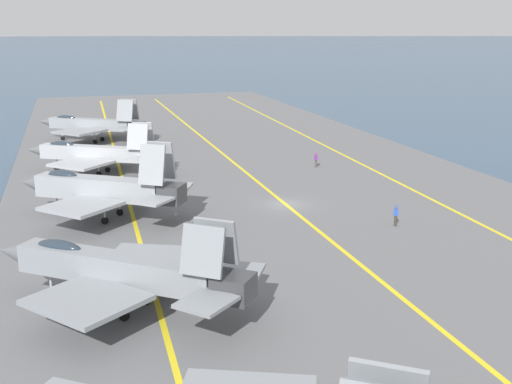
{
  "coord_description": "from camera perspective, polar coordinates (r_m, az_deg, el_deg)",
  "views": [
    {
      "loc": [
        -55.12,
        19.0,
        16.8
      ],
      "look_at": [
        -4.0,
        4.08,
        2.9
      ],
      "focal_mm": 45.0,
      "sensor_mm": 36.0,
      "label": 1
    }
  ],
  "objects": [
    {
      "name": "deck_stripe_centerline",
      "position": [
        60.57,
        2.64,
        -1.1
      ],
      "size": [
        184.83,
        0.36,
        0.01
      ],
      "primitive_type": "cube",
      "color": "yellow",
      "rests_on": "carrier_deck"
    },
    {
      "name": "crew_blue_vest",
      "position": [
        55.0,
        12.33,
        -1.98
      ],
      "size": [
        0.41,
        0.46,
        1.82
      ],
      "color": "#383328",
      "rests_on": "carrier_deck"
    },
    {
      "name": "deck_stripe_foul_line",
      "position": [
        66.43,
        14.36,
        -0.13
      ],
      "size": [
        184.75,
        6.16,
        0.01
      ],
      "primitive_type": "cube",
      "rotation": [
        0.0,
        0.0,
        -0.03
      ],
      "color": "yellow",
      "rests_on": "carrier_deck"
    },
    {
      "name": "parked_jet_third",
      "position": [
        56.79,
        -13.52,
        0.32
      ],
      "size": [
        13.15,
        15.19,
        7.01
      ],
      "color": "#93999E",
      "rests_on": "carrier_deck"
    },
    {
      "name": "crew_purple_vest",
      "position": [
        76.44,
        5.35,
        2.92
      ],
      "size": [
        0.42,
        0.32,
        1.78
      ],
      "color": "#4C473D",
      "rests_on": "carrier_deck"
    },
    {
      "name": "carrier_deck",
      "position": [
        60.62,
        2.64,
        -1.28
      ],
      "size": [
        205.36,
        51.84,
        0.4
      ],
      "primitive_type": "cube",
      "color": "slate",
      "rests_on": "ground"
    },
    {
      "name": "parked_jet_fifth",
      "position": [
        95.4,
        -14.27,
        5.85
      ],
      "size": [
        13.57,
        16.18,
        6.34
      ],
      "color": "gray",
      "rests_on": "carrier_deck"
    },
    {
      "name": "parked_jet_second",
      "position": [
        38.53,
        -11.96,
        -6.75
      ],
      "size": [
        13.95,
        16.01,
        6.14
      ],
      "color": "gray",
      "rests_on": "carrier_deck"
    },
    {
      "name": "parked_jet_fourth",
      "position": [
        74.57,
        -14.04,
        3.37
      ],
      "size": [
        12.94,
        16.14,
        6.04
      ],
      "color": "#A8AAAF",
      "rests_on": "carrier_deck"
    },
    {
      "name": "ground_plane",
      "position": [
        60.68,
        2.64,
        -1.46
      ],
      "size": [
        2000.0,
        2000.0,
        0.0
      ],
      "primitive_type": "plane",
      "color": "#334C66"
    },
    {
      "name": "deck_stripe_edge_line",
      "position": [
        57.7,
        -10.89,
        -2.15
      ],
      "size": [
        184.78,
        4.63,
        0.01
      ],
      "primitive_type": "cube",
      "rotation": [
        0.0,
        0.0,
        -0.02
      ],
      "color": "yellow",
      "rests_on": "carrier_deck"
    }
  ]
}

